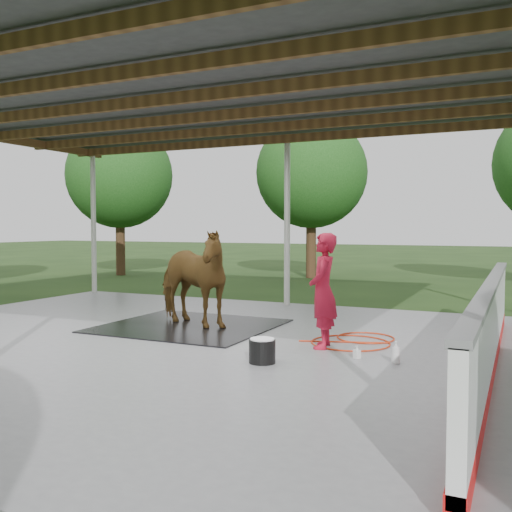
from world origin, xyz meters
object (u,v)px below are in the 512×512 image
at_px(dasher_board, 490,330).
at_px(wash_bucket, 262,350).
at_px(horse, 189,278).
at_px(handler, 323,291).

bearing_deg(dasher_board, wash_bucket, -166.21).
height_order(dasher_board, horse, horse).
relative_size(dasher_board, horse, 3.88).
height_order(horse, wash_bucket, horse).
xyz_separation_m(dasher_board, horse, (-5.14, 1.28, 0.35)).
distance_m(handler, wash_bucket, 1.50).
distance_m(dasher_board, wash_bucket, 2.89).
distance_m(horse, wash_bucket, 3.15).
relative_size(dasher_board, wash_bucket, 22.39).
bearing_deg(handler, wash_bucket, -30.99).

